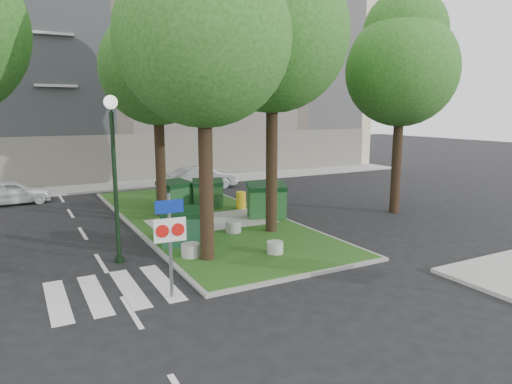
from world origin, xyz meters
TOP-DOWN VIEW (x-y plane):
  - ground at (0.00, 0.00)m, footprint 120.00×120.00m
  - median_island at (0.50, 8.00)m, footprint 6.00×16.00m
  - median_kerb at (0.50, 8.00)m, footprint 6.30×16.30m
  - building_sidewalk at (0.00, 18.50)m, footprint 42.00×3.00m
  - zebra_crossing at (-3.75, 1.50)m, footprint 5.00×3.00m
  - apartment_building at (0.00, 26.00)m, footprint 41.00×12.00m
  - tree_median_near_left at (-1.41, 2.56)m, footprint 5.20×5.20m
  - tree_median_near_right at (2.09, 4.56)m, footprint 5.60×5.60m
  - tree_median_mid at (-0.91, 9.06)m, footprint 4.80×4.80m
  - tree_median_far at (2.29, 12.06)m, footprint 5.80×5.80m
  - tree_street_right at (9.09, 5.06)m, footprint 5.00×5.00m
  - dumpster_a at (-1.66, 4.29)m, footprint 1.72×1.51m
  - dumpster_b at (-0.06, 9.99)m, footprint 1.80×1.58m
  - dumpster_c at (1.54, 9.82)m, footprint 1.73×1.46m
  - dumpster_d at (3.00, 6.64)m, footprint 1.95×1.66m
  - bollard_left at (-1.90, 2.94)m, footprint 0.59×0.59m
  - bollard_right at (0.67, 1.97)m, footprint 0.54×0.54m
  - bollard_mid at (0.59, 5.00)m, footprint 0.60×0.60m
  - litter_bin at (2.78, 8.71)m, footprint 0.46×0.46m
  - street_lamp at (-3.96, 3.85)m, footprint 0.41×0.41m
  - traffic_sign_pole at (-3.37, 0.35)m, footprint 0.82×0.10m
  - car_white at (-6.86, 15.61)m, footprint 3.78×1.70m
  - car_silver at (3.50, 15.50)m, footprint 4.19×1.51m

SIDE VIEW (x-z plane):
  - ground at x=0.00m, z-range 0.00..0.00m
  - zebra_crossing at x=-3.75m, z-range 0.00..0.01m
  - median_kerb at x=0.50m, z-range 0.00..0.10m
  - median_island at x=0.50m, z-range 0.00..0.12m
  - building_sidewalk at x=0.00m, z-range 0.00..0.12m
  - bollard_right at x=0.67m, z-range 0.12..0.51m
  - bollard_left at x=-1.90m, z-range 0.12..0.54m
  - bollard_mid at x=0.59m, z-range 0.12..0.55m
  - litter_bin at x=2.78m, z-range 0.12..0.92m
  - car_white at x=-6.86m, z-range 0.00..1.26m
  - car_silver at x=3.50m, z-range 0.00..1.37m
  - dumpster_a at x=-1.66m, z-range 0.09..1.42m
  - dumpster_c at x=1.54m, z-range 0.09..1.46m
  - dumpster_b at x=-0.06m, z-range 0.09..1.49m
  - dumpster_d at x=3.00m, z-range 0.09..1.63m
  - traffic_sign_pole at x=-3.37m, z-range 0.39..3.12m
  - street_lamp at x=-3.96m, z-range 0.67..5.87m
  - tree_median_mid at x=-0.91m, z-range 1.98..11.97m
  - tree_street_right at x=9.09m, z-range 1.95..12.02m
  - tree_median_near_left at x=-1.41m, z-range 2.05..12.58m
  - tree_median_near_right at x=2.09m, z-range 2.26..13.72m
  - apartment_building at x=0.00m, z-range 0.00..16.00m
  - tree_median_far at x=2.29m, z-range 2.36..14.28m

